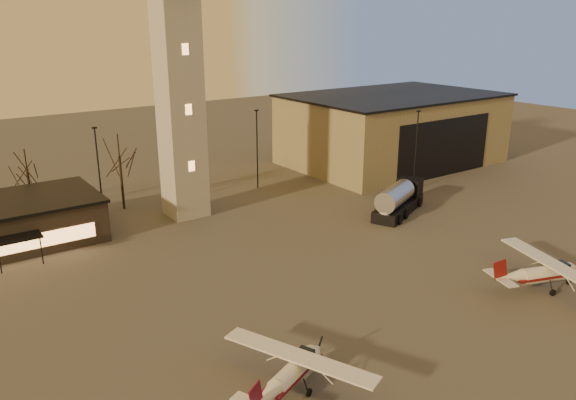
{
  "coord_description": "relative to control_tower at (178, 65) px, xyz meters",
  "views": [
    {
      "loc": [
        -25.01,
        -24.96,
        20.95
      ],
      "look_at": [
        1.9,
        13.0,
        5.82
      ],
      "focal_mm": 35.0,
      "sensor_mm": 36.0,
      "label": 1
    }
  ],
  "objects": [
    {
      "name": "hangar",
      "position": [
        36.0,
        3.98,
        -11.17
      ],
      "size": [
        30.6,
        20.6,
        10.3
      ],
      "color": "#887C59",
      "rests_on": "ground"
    },
    {
      "name": "tree_row",
      "position": [
        -13.7,
        9.16,
        -10.39
      ],
      "size": [
        37.2,
        9.2,
        8.8
      ],
      "color": "black",
      "rests_on": "ground"
    },
    {
      "name": "control_tower",
      "position": [
        0.0,
        0.0,
        0.0
      ],
      "size": [
        6.8,
        6.8,
        32.6
      ],
      "color": "#A4A29C",
      "rests_on": "ground"
    },
    {
      "name": "fuel_truck",
      "position": [
        19.67,
        -13.39,
        -14.93
      ],
      "size": [
        9.82,
        6.39,
        3.54
      ],
      "rotation": [
        0.0,
        0.0,
        0.42
      ],
      "color": "black",
      "rests_on": "ground"
    },
    {
      "name": "cessna_front",
      "position": [
        16.0,
        -33.46,
        -15.26
      ],
      "size": [
        9.08,
        11.13,
        3.11
      ],
      "rotation": [
        0.0,
        0.0,
        -0.33
      ],
      "color": "silver",
      "rests_on": "ground"
    },
    {
      "name": "light_poles",
      "position": [
        0.5,
        1.0,
        -10.92
      ],
      "size": [
        58.5,
        12.25,
        10.14
      ],
      "color": "black",
      "rests_on": "ground"
    },
    {
      "name": "cessna_rear",
      "position": [
        -8.18,
        -32.03,
        -15.37
      ],
      "size": [
        8.12,
        9.79,
        2.79
      ],
      "rotation": [
        0.0,
        0.0,
        0.4
      ],
      "color": "silver",
      "rests_on": "ground"
    },
    {
      "name": "ground",
      "position": [
        0.0,
        -30.0,
        -16.33
      ],
      "size": [
        220.0,
        220.0,
        0.0
      ],
      "primitive_type": "plane",
      "color": "#423F3D",
      "rests_on": "ground"
    }
  ]
}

